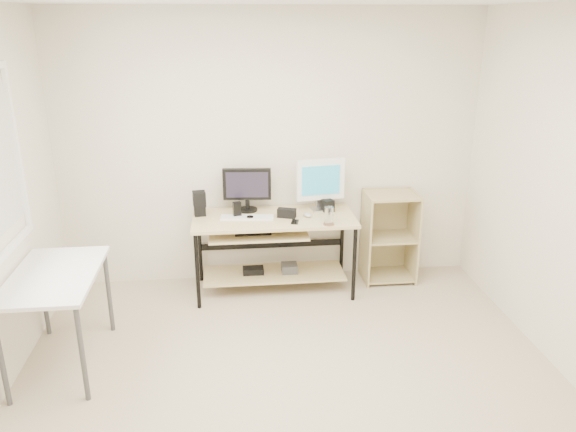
% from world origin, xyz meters
% --- Properties ---
extents(room, '(4.01, 4.01, 2.62)m').
position_xyz_m(room, '(-0.14, 0.04, 1.32)').
color(room, '#B8A88E').
rests_on(room, ground).
extents(desk, '(1.50, 0.65, 0.75)m').
position_xyz_m(desk, '(-0.03, 1.66, 0.54)').
color(desk, '#D0BC84').
rests_on(desk, ground).
extents(side_table, '(0.60, 1.00, 0.75)m').
position_xyz_m(side_table, '(-1.68, 0.60, 0.67)').
color(side_table, white).
rests_on(side_table, ground).
extents(shelf_unit, '(0.50, 0.40, 0.90)m').
position_xyz_m(shelf_unit, '(1.15, 1.82, 0.45)').
color(shelf_unit, tan).
rests_on(shelf_unit, ground).
extents(black_monitor, '(0.45, 0.19, 0.41)m').
position_xyz_m(black_monitor, '(-0.23, 1.86, 0.99)').
color(black_monitor, black).
rests_on(black_monitor, desk).
extents(white_imac, '(0.47, 0.15, 0.50)m').
position_xyz_m(white_imac, '(0.46, 1.80, 1.04)').
color(white_imac, silver).
rests_on(white_imac, desk).
extents(keyboard, '(0.50, 0.19, 0.02)m').
position_xyz_m(keyboard, '(-0.25, 1.64, 0.76)').
color(keyboard, white).
rests_on(keyboard, desk).
extents(mouse, '(0.10, 0.12, 0.03)m').
position_xyz_m(mouse, '(0.31, 1.63, 0.77)').
color(mouse, '#BBBBC0').
rests_on(mouse, desk).
extents(center_speaker, '(0.18, 0.13, 0.08)m').
position_xyz_m(center_speaker, '(0.12, 1.63, 0.79)').
color(center_speaker, black).
rests_on(center_speaker, desk).
extents(speaker_left, '(0.13, 0.13, 0.23)m').
position_xyz_m(speaker_left, '(-0.68, 1.77, 0.87)').
color(speaker_left, black).
rests_on(speaker_left, desk).
extents(speaker_right, '(0.12, 0.12, 0.11)m').
position_xyz_m(speaker_right, '(0.52, 1.75, 0.81)').
color(speaker_right, black).
rests_on(speaker_right, desk).
extents(audio_controller, '(0.08, 0.06, 0.15)m').
position_xyz_m(audio_controller, '(-0.34, 1.68, 0.82)').
color(audio_controller, black).
rests_on(audio_controller, desk).
extents(volume_puck, '(0.08, 0.08, 0.03)m').
position_xyz_m(volume_puck, '(-0.22, 1.62, 0.76)').
color(volume_puck, black).
rests_on(volume_puck, desk).
extents(smartphone, '(0.09, 0.13, 0.01)m').
position_xyz_m(smartphone, '(0.18, 1.48, 0.75)').
color(smartphone, black).
rests_on(smartphone, desk).
extents(coaster, '(0.13, 0.13, 0.01)m').
position_xyz_m(coaster, '(0.47, 1.40, 0.75)').
color(coaster, '#8B5D3E').
rests_on(coaster, desk).
extents(drinking_glass, '(0.10, 0.10, 0.16)m').
position_xyz_m(drinking_glass, '(0.47, 1.40, 0.84)').
color(drinking_glass, white).
rests_on(drinking_glass, coaster).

